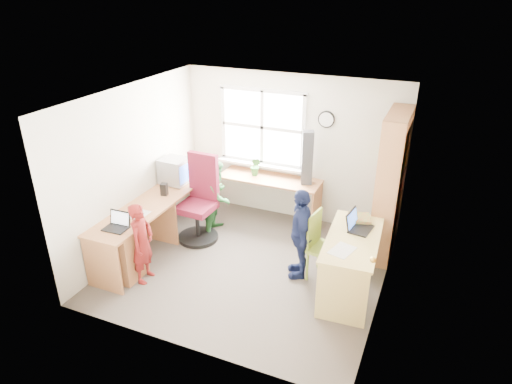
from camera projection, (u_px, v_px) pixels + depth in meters
room at (252, 185)px, 5.99m from camera, size 3.64×3.44×2.44m
l_desk at (157, 229)px, 6.46m from camera, size 2.38×2.95×0.75m
right_desk at (352, 253)px, 5.70m from camera, size 0.71×1.40×0.79m
bookshelf at (390, 189)px, 6.41m from camera, size 0.30×1.02×2.10m
swivel_chair at (200, 204)px, 6.94m from camera, size 0.64×0.64×1.33m
wooden_chair at (321, 244)px, 6.01m from camera, size 0.47×0.47×0.94m
crt_monitor at (175, 171)px, 7.11m from camera, size 0.44×0.39×0.41m
laptop_left at (118, 224)px, 5.89m from camera, size 0.31×0.26×0.21m
laptop_right at (357, 225)px, 5.79m from camera, size 0.33×0.38×0.24m
speaker_a at (164, 189)px, 6.77m from camera, size 0.11×0.11×0.18m
speaker_b at (183, 176)px, 7.24m from camera, size 0.11×0.11×0.18m
cd_tower at (307, 158)px, 7.02m from camera, size 0.21×0.20×0.86m
game_box at (360, 219)px, 6.00m from camera, size 0.35×0.35×0.06m
paper_a at (140, 215)px, 6.24m from camera, size 0.21×0.29×0.00m
paper_b at (342, 250)px, 5.34m from camera, size 0.31×0.38×0.00m
potted_plant at (256, 167)px, 7.42m from camera, size 0.20×0.17×0.31m
person_red at (142, 243)px, 5.93m from camera, size 0.32×0.44×1.12m
person_green at (217, 196)px, 7.13m from camera, size 0.55×0.65×1.19m
person_navy at (301, 233)px, 6.00m from camera, size 0.55×0.81×1.27m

